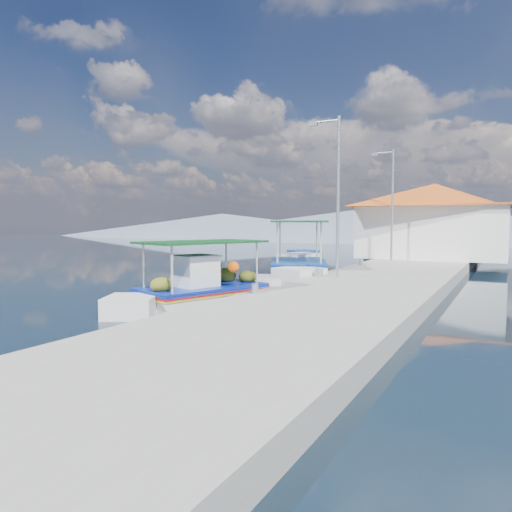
% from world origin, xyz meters
% --- Properties ---
extents(ground, '(160.00, 160.00, 0.00)m').
position_xyz_m(ground, '(0.00, 0.00, 0.00)').
color(ground, black).
rests_on(ground, ground).
extents(quay, '(5.00, 44.00, 0.50)m').
position_xyz_m(quay, '(5.90, 6.00, 0.25)').
color(quay, '#9C9992').
rests_on(quay, ground).
extents(bollards, '(0.20, 17.20, 0.30)m').
position_xyz_m(bollards, '(3.80, 5.25, 0.65)').
color(bollards, '#A5A8AD').
rests_on(bollards, quay).
extents(main_caique, '(3.36, 6.44, 2.23)m').
position_xyz_m(main_caique, '(2.03, -3.10, 0.43)').
color(main_caique, white).
rests_on(main_caique, ground).
extents(caique_green_canopy, '(4.37, 7.23, 2.96)m').
position_xyz_m(caique_green_canopy, '(1.78, 5.05, 0.44)').
color(caique_green_canopy, white).
rests_on(caique_green_canopy, ground).
extents(caique_blue_hull, '(3.32, 6.59, 1.22)m').
position_xyz_m(caique_blue_hull, '(0.17, 8.79, 0.33)').
color(caique_blue_hull, navy).
rests_on(caique_blue_hull, ground).
extents(caique_far, '(3.46, 8.15, 2.91)m').
position_xyz_m(caique_far, '(2.61, 16.73, 0.54)').
color(caique_far, white).
rests_on(caique_far, ground).
extents(harbor_building, '(10.49, 10.49, 4.40)m').
position_xyz_m(harbor_building, '(6.20, 15.00, 2.78)').
color(harbor_building, white).
rests_on(harbor_building, quay).
extents(lamp_post_near, '(1.21, 0.14, 6.00)m').
position_xyz_m(lamp_post_near, '(4.51, 2.00, 3.85)').
color(lamp_post_near, '#A5A8AD').
rests_on(lamp_post_near, quay).
extents(lamp_post_far, '(1.21, 0.14, 6.00)m').
position_xyz_m(lamp_post_far, '(4.51, 11.00, 3.85)').
color(lamp_post_far, '#A5A8AD').
rests_on(lamp_post_far, quay).
extents(mountain_ridge, '(171.40, 96.00, 5.50)m').
position_xyz_m(mountain_ridge, '(6.54, 56.00, 2.04)').
color(mountain_ridge, slate).
rests_on(mountain_ridge, ground).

